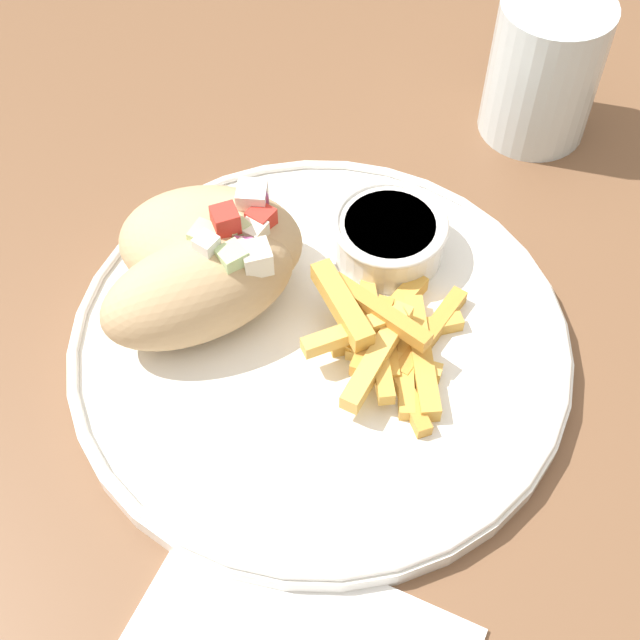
# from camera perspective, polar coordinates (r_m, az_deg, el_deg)

# --- Properties ---
(ground_plane) EXTENTS (10.00, 10.00, 0.00)m
(ground_plane) POSITION_cam_1_polar(r_m,az_deg,el_deg) (1.24, 0.94, -18.50)
(ground_plane) COLOR #38332D
(table) EXTENTS (1.23, 1.23, 0.71)m
(table) POSITION_cam_1_polar(r_m,az_deg,el_deg) (0.65, 1.69, -1.53)
(table) COLOR brown
(table) RESTS_ON ground_plane
(plate) EXTENTS (0.31, 0.31, 0.02)m
(plate) POSITION_cam_1_polar(r_m,az_deg,el_deg) (0.56, -0.00, -1.47)
(plate) COLOR white
(plate) RESTS_ON table
(pita_sandwich_near) EXTENTS (0.14, 0.12, 0.07)m
(pita_sandwich_near) POSITION_cam_1_polar(r_m,az_deg,el_deg) (0.54, -7.69, 2.04)
(pita_sandwich_near) COLOR tan
(pita_sandwich_near) RESTS_ON plate
(pita_sandwich_far) EXTENTS (0.12, 0.09, 0.07)m
(pita_sandwich_far) POSITION_cam_1_polar(r_m,az_deg,el_deg) (0.56, -6.94, 5.01)
(pita_sandwich_far) COLOR tan
(pita_sandwich_far) RESTS_ON plate
(fries_pile) EXTENTS (0.10, 0.12, 0.03)m
(fries_pile) POSITION_cam_1_polar(r_m,az_deg,el_deg) (0.54, 4.29, -1.14)
(fries_pile) COLOR gold
(fries_pile) RESTS_ON plate
(sauce_ramekin) EXTENTS (0.08, 0.08, 0.03)m
(sauce_ramekin) POSITION_cam_1_polar(r_m,az_deg,el_deg) (0.58, 4.45, 5.45)
(sauce_ramekin) COLOR white
(sauce_ramekin) RESTS_ON plate
(water_glass) EXTENTS (0.08, 0.08, 0.11)m
(water_glass) POSITION_cam_1_polar(r_m,az_deg,el_deg) (0.69, 14.06, 14.96)
(water_glass) COLOR silver
(water_glass) RESTS_ON table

